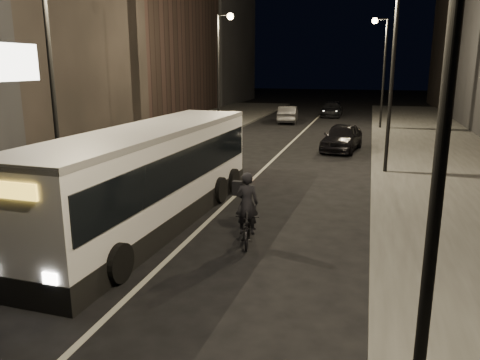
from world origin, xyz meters
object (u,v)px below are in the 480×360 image
Objects in this scene: city_bus at (151,172)px; streetlight_left_near at (56,49)px; streetlight_right_mid at (387,53)px; streetlight_left_far at (222,58)px; car_mid at (288,114)px; streetlight_right_near at (429,18)px; car_near at (342,137)px; streetlight_right_far at (381,58)px; car_far at (332,109)px; cyclist_on_bicycle at (248,220)px.

streetlight_left_near is at bearing 167.37° from city_bus.
streetlight_right_mid and streetlight_left_near have the same top height.
car_mid is (3.26, 8.56, -4.64)m from streetlight_left_far.
streetlight_right_near is 22.39m from car_near.
streetlight_right_mid and streetlight_left_far have the same top height.
streetlight_right_far reaches higher than car_mid.
car_mid is at bearing 111.74° from streetlight_right_mid.
streetlight_left_far is at bearing -114.63° from car_far.
streetlight_right_mid is 1.76× the size of car_near.
streetlight_left_near is 3.89× the size of cyclist_on_bicycle.
streetlight_right_near reaches higher than cyclist_on_bicycle.
streetlight_left_far is (0.00, 18.00, 0.00)m from streetlight_left_near.
streetlight_right_near is at bearing -36.88° from streetlight_left_near.
city_bus reaches higher than car_far.
streetlight_right_far is 1.00× the size of streetlight_left_far.
car_far is (6.50, 32.75, -4.67)m from streetlight_left_near.
cyclist_on_bicycle is at bearing -97.98° from streetlight_right_far.
city_bus is (3.73, -18.98, -3.71)m from streetlight_left_far.
cyclist_on_bicycle is at bearing -14.90° from streetlight_left_near.
streetlight_left_far is at bearing -150.64° from streetlight_right_far.
city_bus is at bearing 153.97° from cyclist_on_bicycle.
streetlight_left_near is 1.71× the size of car_far.
cyclist_on_bicycle is 15.78m from car_near.
car_far is at bearing 115.45° from streetlight_right_far.
streetlight_left_near is 8.65m from cyclist_on_bicycle.
streetlight_right_near and streetlight_right_far have the same top height.
city_bus is at bearing 134.66° from streetlight_right_near.
streetlight_left_far is at bearing 103.27° from city_bus.
streetlight_left_near is 18.00m from streetlight_left_far.
city_bus is at bearing -95.53° from car_far.
streetlight_right_far and streetlight_left_near have the same top height.
streetlight_left_near reaches higher than cyclist_on_bicycle.
car_far is (-0.54, 34.62, -0.01)m from cyclist_on_bicycle.
streetlight_right_far is (0.00, 16.00, 0.00)m from streetlight_right_mid.
streetlight_left_near is 16.92m from car_near.
streetlight_left_far reaches higher than car_near.
car_mid is (-3.77, 28.43, 0.02)m from cyclist_on_bicycle.
city_bus is at bearing -78.88° from streetlight_left_far.
city_bus is at bearing -105.51° from streetlight_right_far.
car_mid is (3.26, 26.56, -4.64)m from streetlight_left_near.
streetlight_left_far is 1.71× the size of car_far.
streetlight_left_far is (-10.66, 26.00, 0.00)m from streetlight_right_near.
car_mid is at bearing 93.13° from city_bus.
streetlight_right_far is 11.34m from car_near.
streetlight_right_near reaches higher than car_far.
streetlight_right_far reaches higher than city_bus.
streetlight_right_near reaches higher than car_near.
car_near is (-2.04, -10.18, -4.57)m from streetlight_right_far.
city_bus is (-6.93, -8.98, -3.71)m from streetlight_right_mid.
streetlight_left_far is at bearing 90.00° from streetlight_left_near.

